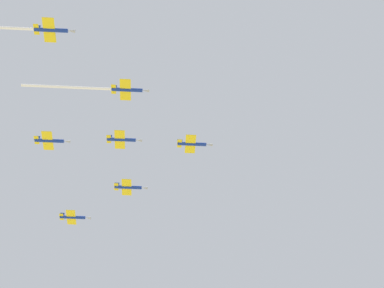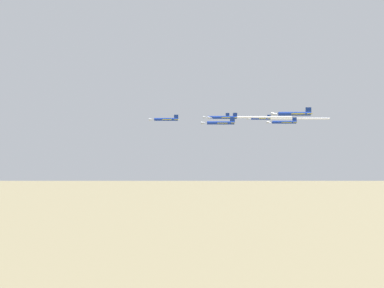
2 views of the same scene
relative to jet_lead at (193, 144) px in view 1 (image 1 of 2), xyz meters
name	(u,v)px [view 1 (image 1 of 2)]	position (x,y,z in m)	size (l,w,h in m)	color
jet_lead	(193,144)	(0.00, 0.00, 0.00)	(8.30, 9.03, 2.15)	navy
jet_port_inner	(129,187)	(-26.11, -1.79, -1.18)	(8.30, 9.03, 2.15)	navy
jet_starboard_inner	(100,89)	(-3.05, -31.67, 0.97)	(23.06, 26.29, 2.15)	navy
jet_port_outer	(122,140)	(-13.37, -15.35, 0.64)	(8.30, 9.03, 2.15)	navy
jet_starboard_outer	(73,217)	(-52.21, -3.59, 1.19)	(8.30, 9.03, 2.15)	navy
jet_center_rear	(20,29)	(-1.55, -58.11, 0.59)	(23.78, 27.12, 2.15)	navy
jet_port_trail	(50,141)	(-26.74, -30.69, -0.97)	(8.30, 9.03, 2.15)	navy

